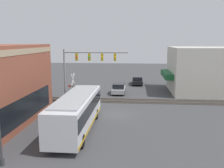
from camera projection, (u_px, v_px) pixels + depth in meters
The scene contains 9 objects.
ground_plane at pixel (114, 114), 26.17m from camera, with size 120.00×120.00×0.00m, color #424244.
shop_building at pixel (201, 70), 37.02m from camera, with size 9.79×10.08×6.68m.
city_bus at pixel (77, 111), 21.27m from camera, with size 10.76×2.59×3.08m.
traffic_signal_gantry at pixel (85, 62), 30.02m from camera, with size 0.42×7.83×6.64m.
crossing_signal at pixel (73, 86), 29.61m from camera, with size 1.41×1.18×3.81m.
rail_track_near at pixel (118, 101), 32.05m from camera, with size 2.60×60.00×0.15m.
parked_car_silver at pixel (119, 89), 36.34m from camera, with size 4.20×1.82×1.53m.
parked_car_black at pixel (137, 80), 44.05m from camera, with size 4.90×1.82×1.45m.
pedestrian_at_crossing at pixel (75, 96), 30.42m from camera, with size 0.34×0.34×1.76m.
Camera 1 is at (-25.16, -2.03, 7.60)m, focal length 40.00 mm.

